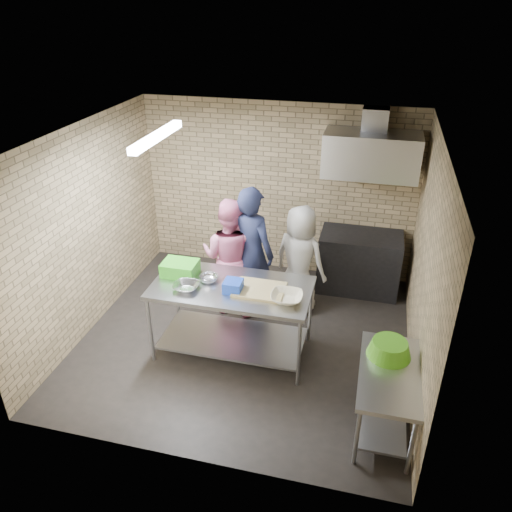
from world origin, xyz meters
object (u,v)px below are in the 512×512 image
(green_basin, at_px, (389,348))
(bottle_green, at_px, (404,159))
(prep_table, at_px, (232,319))
(side_counter, at_px, (385,399))
(bottle_red, at_px, (375,156))
(woman_white, at_px, (300,259))
(woman_pink, at_px, (230,256))
(blue_tub, at_px, (233,286))
(stove, at_px, (359,262))
(man_navy, at_px, (251,252))
(green_crate, at_px, (180,268))

(green_basin, relative_size, bottle_green, 3.07)
(prep_table, bearing_deg, side_counter, -23.78)
(bottle_red, relative_size, woman_white, 0.11)
(prep_table, height_order, woman_white, woman_white)
(woman_pink, bearing_deg, blue_tub, 114.46)
(side_counter, height_order, green_basin, green_basin)
(bottle_red, bearing_deg, stove, -101.77)
(bottle_red, height_order, woman_white, bottle_red)
(green_basin, xyz_separation_m, woman_pink, (-2.16, 1.49, 0.01))
(bottle_green, xyz_separation_m, man_navy, (-1.88, -1.24, -1.07))
(side_counter, relative_size, stove, 1.00)
(bottle_green, xyz_separation_m, woman_pink, (-2.18, -1.25, -1.17))
(man_navy, distance_m, woman_pink, 0.32)
(man_navy, xyz_separation_m, woman_pink, (-0.30, -0.00, -0.10))
(bottle_green, bearing_deg, green_basin, -90.42)
(side_counter, bearing_deg, green_basin, 94.57)
(blue_tub, relative_size, green_basin, 0.46)
(green_crate, relative_size, bottle_green, 2.84)
(green_basin, xyz_separation_m, woman_white, (-1.23, 1.75, -0.05))
(man_navy, height_order, woman_pink, man_navy)
(bottle_red, xyz_separation_m, woman_white, (-0.85, -0.99, -1.24))
(prep_table, xyz_separation_m, green_crate, (-0.70, 0.12, 0.57))
(side_counter, relative_size, bottle_red, 6.67)
(man_navy, relative_size, woman_pink, 1.12)
(stove, xyz_separation_m, green_basin, (0.43, -2.50, 0.38))
(stove, relative_size, man_navy, 0.63)
(woman_pink, bearing_deg, green_crate, 68.66)
(bottle_green, relative_size, woman_pink, 0.09)
(prep_table, relative_size, green_crate, 4.50)
(green_crate, xyz_separation_m, woman_white, (1.33, 1.05, -0.26))
(prep_table, height_order, stove, prep_table)
(green_crate, distance_m, woman_pink, 0.91)
(woman_white, bearing_deg, man_navy, 42.27)
(stove, relative_size, bottle_green, 8.00)
(stove, relative_size, bottle_red, 6.67)
(green_crate, height_order, green_basin, green_crate)
(green_crate, bearing_deg, green_basin, -15.27)
(green_basin, height_order, man_navy, man_navy)
(green_crate, bearing_deg, side_counter, -20.19)
(man_navy, height_order, woman_white, man_navy)
(prep_table, xyz_separation_m, green_basin, (1.87, -0.58, 0.35))
(bottle_red, bearing_deg, side_counter, -82.38)
(bottle_green, bearing_deg, green_crate, -141.73)
(stove, xyz_separation_m, bottle_red, (0.05, 0.24, 1.58))
(bottle_red, relative_size, bottle_green, 1.20)
(bottle_green, bearing_deg, woman_pink, -150.27)
(green_crate, xyz_separation_m, woman_pink, (0.40, 0.79, -0.20))
(prep_table, xyz_separation_m, woman_pink, (-0.30, 0.91, 0.37))
(prep_table, relative_size, woman_white, 1.22)
(prep_table, relative_size, bottle_green, 12.80)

